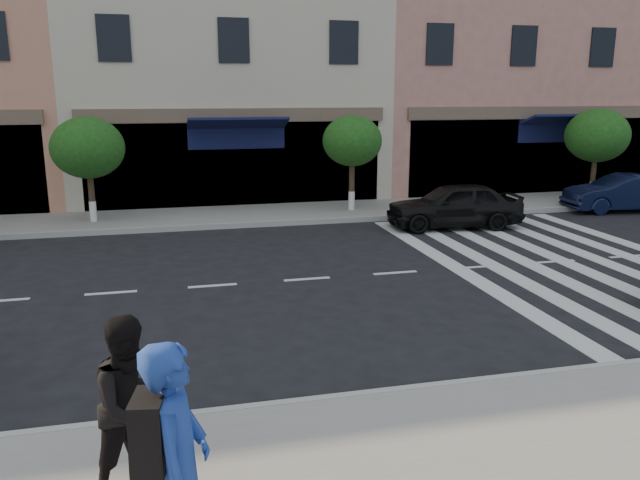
{
  "coord_description": "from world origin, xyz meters",
  "views": [
    {
      "loc": [
        -2.75,
        -8.46,
        3.91
      ],
      "look_at": [
        -0.26,
        1.74,
        1.4
      ],
      "focal_mm": 35.0,
      "sensor_mm": 36.0,
      "label": 1
    }
  ],
  "objects_px": {
    "photographer": "(178,468)",
    "walker": "(133,406)",
    "car_far_mid": "(454,205)",
    "car_far_right": "(623,193)"
  },
  "relations": [
    {
      "from": "photographer",
      "to": "walker",
      "type": "bearing_deg",
      "value": 26.8
    },
    {
      "from": "photographer",
      "to": "car_far_right",
      "type": "relative_size",
      "value": 0.54
    },
    {
      "from": "photographer",
      "to": "car_far_mid",
      "type": "distance_m",
      "value": 14.73
    },
    {
      "from": "photographer",
      "to": "car_far_right",
      "type": "height_order",
      "value": "photographer"
    },
    {
      "from": "photographer",
      "to": "walker",
      "type": "distance_m",
      "value": 1.35
    },
    {
      "from": "car_far_mid",
      "to": "walker",
      "type": "bearing_deg",
      "value": -32.05
    },
    {
      "from": "car_far_right",
      "to": "photographer",
      "type": "bearing_deg",
      "value": -40.38
    },
    {
      "from": "car_far_mid",
      "to": "car_far_right",
      "type": "bearing_deg",
      "value": 104.43
    },
    {
      "from": "walker",
      "to": "car_far_right",
      "type": "height_order",
      "value": "walker"
    },
    {
      "from": "photographer",
      "to": "car_far_right",
      "type": "xyz_separation_m",
      "value": [
        14.71,
        13.29,
        -0.54
      ]
    }
  ]
}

